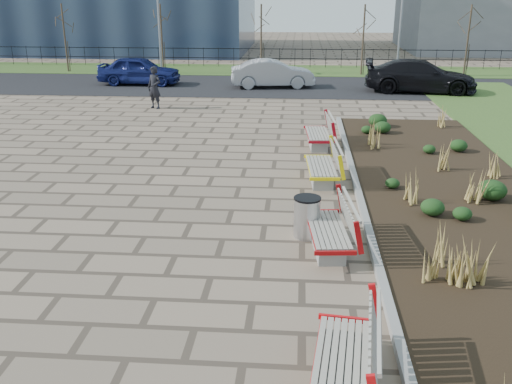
# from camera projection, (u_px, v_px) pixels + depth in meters

# --- Properties ---
(ground) EXTENTS (120.00, 120.00, 0.00)m
(ground) POSITION_uv_depth(u_px,v_px,m) (155.00, 299.00, 9.69)
(ground) COLOR #7C6855
(ground) RESTS_ON ground
(planting_bed) EXTENTS (4.50, 18.00, 0.10)m
(planting_bed) POSITION_uv_depth(u_px,v_px,m) (456.00, 202.00, 13.91)
(planting_bed) COLOR black
(planting_bed) RESTS_ON ground
(planting_curb) EXTENTS (0.16, 18.00, 0.15)m
(planting_curb) POSITION_uv_depth(u_px,v_px,m) (360.00, 198.00, 14.07)
(planting_curb) COLOR gray
(planting_curb) RESTS_ON ground
(grass_verge_far) EXTENTS (80.00, 5.00, 0.04)m
(grass_verge_far) POSITION_uv_depth(u_px,v_px,m) (263.00, 70.00, 35.93)
(grass_verge_far) COLOR #33511E
(grass_verge_far) RESTS_ON ground
(road) EXTENTS (80.00, 7.00, 0.02)m
(road) POSITION_uv_depth(u_px,v_px,m) (255.00, 86.00, 30.31)
(road) COLOR black
(road) RESTS_ON ground
(bench_a) EXTENTS (1.14, 2.19, 1.00)m
(bench_a) POSITION_uv_depth(u_px,v_px,m) (341.00, 356.00, 7.38)
(bench_a) COLOR red
(bench_a) RESTS_ON ground
(bench_b) EXTENTS (1.10, 2.18, 1.00)m
(bench_b) POSITION_uv_depth(u_px,v_px,m) (328.00, 227.00, 11.35)
(bench_b) COLOR #A50B0D
(bench_b) RESTS_ON ground
(bench_c) EXTENTS (1.03, 2.15, 1.00)m
(bench_c) POSITION_uv_depth(u_px,v_px,m) (321.00, 164.00, 15.34)
(bench_c) COLOR yellow
(bench_c) RESTS_ON ground
(bench_d) EXTENTS (1.04, 2.16, 1.00)m
(bench_d) POSITION_uv_depth(u_px,v_px,m) (318.00, 132.00, 18.74)
(bench_d) COLOR #A20A18
(bench_d) RESTS_ON ground
(litter_bin) EXTENTS (0.55, 0.55, 0.86)m
(litter_bin) POSITION_uv_depth(u_px,v_px,m) (307.00, 218.00, 11.98)
(litter_bin) COLOR #B2B2B7
(litter_bin) RESTS_ON ground
(pedestrian) EXTENTS (0.78, 0.67, 1.80)m
(pedestrian) POSITION_uv_depth(u_px,v_px,m) (154.00, 88.00, 24.53)
(pedestrian) COLOR black
(pedestrian) RESTS_ON ground
(car_blue) EXTENTS (4.38, 1.83, 1.48)m
(car_blue) POSITION_uv_depth(u_px,v_px,m) (139.00, 70.00, 30.50)
(car_blue) COLOR navy
(car_blue) RESTS_ON road
(car_silver) EXTENTS (4.47, 2.08, 1.42)m
(car_silver) POSITION_uv_depth(u_px,v_px,m) (273.00, 74.00, 29.63)
(car_silver) COLOR gray
(car_silver) RESTS_ON road
(car_black) EXTENTS (5.65, 2.82, 1.58)m
(car_black) POSITION_uv_depth(u_px,v_px,m) (420.00, 76.00, 28.27)
(car_black) COLOR black
(car_black) RESTS_ON road
(tree_a) EXTENTS (1.40, 1.40, 4.00)m
(tree_a) POSITION_uv_depth(u_px,v_px,m) (65.00, 38.00, 34.70)
(tree_a) COLOR #4C3D2D
(tree_a) RESTS_ON grass_verge_far
(tree_b) EXTENTS (1.40, 1.40, 4.00)m
(tree_b) POSITION_uv_depth(u_px,v_px,m) (162.00, 39.00, 34.27)
(tree_b) COLOR #4C3D2D
(tree_b) RESTS_ON grass_verge_far
(tree_c) EXTENTS (1.40, 1.40, 4.00)m
(tree_c) POSITION_uv_depth(u_px,v_px,m) (261.00, 39.00, 33.84)
(tree_c) COLOR #4C3D2D
(tree_c) RESTS_ON grass_verge_far
(tree_d) EXTENTS (1.40, 1.40, 4.00)m
(tree_d) POSITION_uv_depth(u_px,v_px,m) (363.00, 40.00, 33.41)
(tree_d) COLOR #4C3D2D
(tree_d) RESTS_ON grass_verge_far
(tree_e) EXTENTS (1.40, 1.40, 4.00)m
(tree_e) POSITION_uv_depth(u_px,v_px,m) (468.00, 41.00, 32.97)
(tree_e) COLOR #4C3D2D
(tree_e) RESTS_ON grass_verge_far
(lamp_west) EXTENTS (0.24, 0.60, 6.00)m
(lamp_west) POSITION_uv_depth(u_px,v_px,m) (159.00, 22.00, 33.46)
(lamp_west) COLOR gray
(lamp_west) RESTS_ON grass_verge_far
(lamp_east) EXTENTS (0.24, 0.60, 6.00)m
(lamp_east) POSITION_uv_depth(u_px,v_px,m) (401.00, 23.00, 32.45)
(lamp_east) COLOR gray
(lamp_east) RESTS_ON grass_verge_far
(railing_fence) EXTENTS (44.00, 0.10, 1.20)m
(railing_fence) POSITION_uv_depth(u_px,v_px,m) (264.00, 57.00, 37.13)
(railing_fence) COLOR black
(railing_fence) RESTS_ON grass_verge_far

